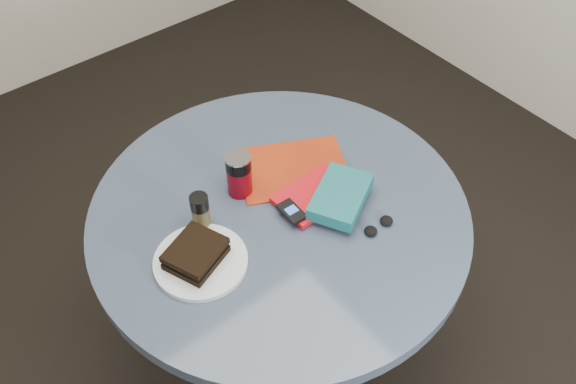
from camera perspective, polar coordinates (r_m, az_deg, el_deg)
ground at (r=2.29m, az=-0.60°, el=-14.11°), size 4.00×4.00×0.00m
table at (r=1.80m, az=-0.75°, el=-5.07°), size 1.00×1.00×0.75m
plate at (r=1.58m, az=-7.76°, el=-6.14°), size 0.28×0.28×0.01m
sandwich at (r=1.55m, az=-8.21°, el=-5.44°), size 0.16×0.15×0.05m
soda_can at (r=1.68m, az=-4.38°, el=1.59°), size 0.09×0.09×0.13m
pepper_grinder at (r=1.62m, az=-7.79°, el=-1.73°), size 0.05×0.05×0.11m
magazine at (r=1.78m, az=0.49°, el=2.07°), size 0.36×0.33×0.01m
red_book at (r=1.70m, az=2.27°, el=-0.29°), size 0.20×0.14×0.02m
novel at (r=1.66m, az=4.69°, el=-0.39°), size 0.22×0.20×0.04m
mp3_player at (r=1.64m, az=0.32°, el=-1.76°), size 0.05×0.08×0.01m
headphones at (r=1.65m, az=8.06°, el=-3.00°), size 0.09×0.03×0.02m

